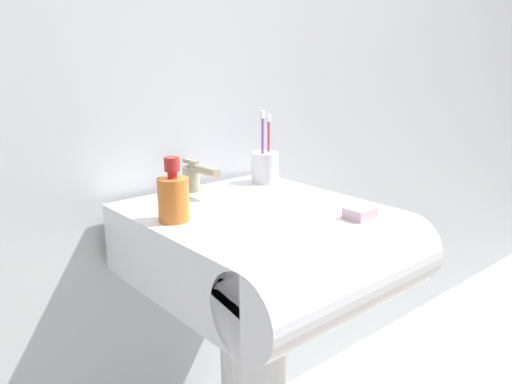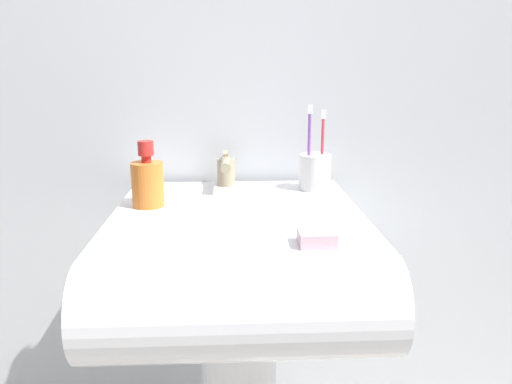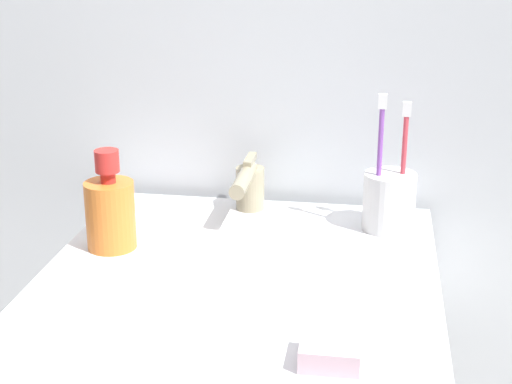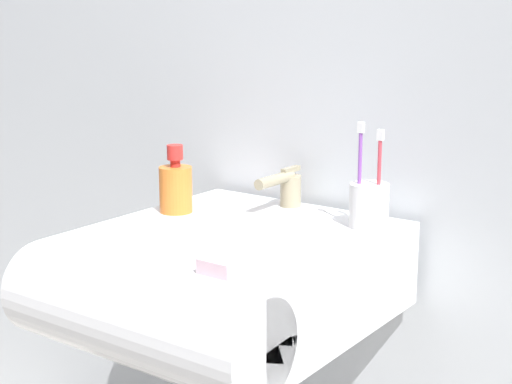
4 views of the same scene
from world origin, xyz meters
The scene contains 6 objects.
wall_back centered at (0.00, 0.30, 1.20)m, with size 5.00×0.05×2.40m, color silver.
sink_basin centered at (0.00, -0.06, 0.72)m, with size 0.50×0.59×0.16m.
faucet centered at (-0.02, 0.20, 0.85)m, with size 0.04×0.14×0.08m.
toothbrush_cup centered at (0.18, 0.17, 0.85)m, with size 0.07×0.07×0.20m.
soap_bottle centered at (-0.18, 0.04, 0.86)m, with size 0.07×0.07×0.14m.
bar_soap centered at (0.13, -0.20, 0.82)m, with size 0.06×0.05×0.02m, color silver.
Camera 1 is at (-0.71, -0.83, 1.14)m, focal length 35.00 mm.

